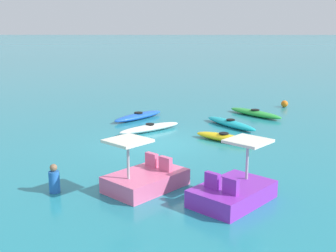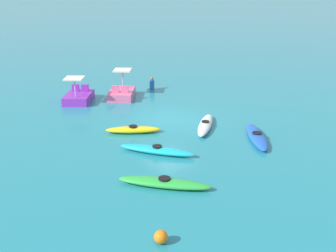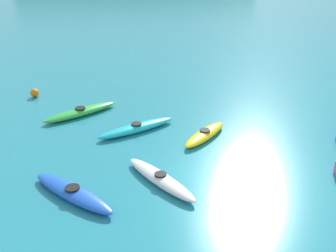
% 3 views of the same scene
% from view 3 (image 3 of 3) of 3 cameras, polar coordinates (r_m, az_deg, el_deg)
% --- Properties ---
extents(ground_plane, '(600.00, 600.00, 0.00)m').
position_cam_3_polar(ground_plane, '(14.58, 8.08, -6.63)').
color(ground_plane, teal).
extents(kayak_cyan, '(3.34, 2.44, 0.37)m').
position_cam_3_polar(kayak_cyan, '(17.41, -4.33, -0.24)').
color(kayak_cyan, '#19B7C6').
rests_on(kayak_cyan, ground_plane).
extents(kayak_yellow, '(2.16, 2.57, 0.37)m').
position_cam_3_polar(kayak_yellow, '(16.87, 5.06, -1.15)').
color(kayak_yellow, yellow).
rests_on(kayak_yellow, ground_plane).
extents(kayak_white, '(2.58, 3.04, 0.37)m').
position_cam_3_polar(kayak_white, '(13.92, -1.02, -7.24)').
color(kayak_white, white).
rests_on(kayak_white, ground_plane).
extents(kayak_green, '(3.27, 2.78, 0.37)m').
position_cam_3_polar(kayak_green, '(19.31, -11.87, 1.91)').
color(kayak_green, green).
rests_on(kayak_green, ground_plane).
extents(kayak_blue, '(3.17, 2.78, 0.37)m').
position_cam_3_polar(kayak_blue, '(13.58, -12.87, -8.87)').
color(kayak_blue, blue).
rests_on(kayak_blue, ground_plane).
extents(buoy_orange, '(0.43, 0.43, 0.43)m').
position_cam_3_polar(buoy_orange, '(22.04, -17.77, 4.33)').
color(buoy_orange, orange).
rests_on(buoy_orange, ground_plane).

